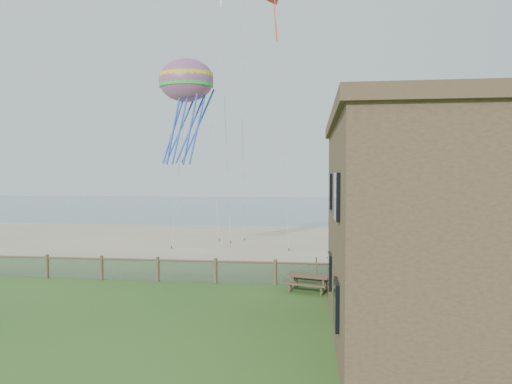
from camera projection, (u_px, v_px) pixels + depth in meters
ground at (182, 321)px, 16.87m from camera, size 160.00×160.00×0.00m
sand_beach at (255, 239)px, 38.70m from camera, size 72.00×20.00×0.02m
ocean at (285, 206)px, 82.35m from camera, size 160.00×68.00×0.02m
chainlink_fence at (216, 272)px, 22.80m from camera, size 36.20×0.20×1.25m
motel_deck at (498, 291)px, 20.26m from camera, size 15.00×2.00×0.50m
picnic_table at (308, 282)px, 21.26m from camera, size 2.32×2.00×0.83m
octopus_kite at (186, 109)px, 29.97m from camera, size 4.07×3.27×7.42m
kite_red at (275, 8)px, 28.06m from camera, size 2.31×2.09×3.13m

